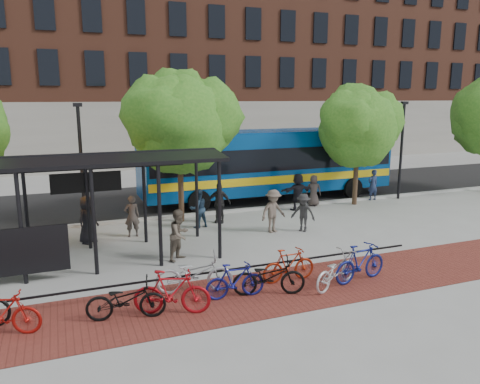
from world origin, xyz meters
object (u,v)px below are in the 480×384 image
object	(u,v)px
lamp_post_right	(401,147)
bike_4	(126,300)
pedestrian_6	(314,190)
pedestrian_8	(180,235)
tree_c	(359,124)
bike_7	(235,281)
lamp_post_left	(81,163)
bus	(269,160)
pedestrian_1	(132,216)
bike_5	(172,292)
pedestrian_0	(88,220)
pedestrian_5	(298,192)
tree_b	(181,118)
bike_10	(336,270)
bike_6	(194,273)
pedestrian_9	(303,213)
bike_1	(1,313)
bike_11	(360,263)
pedestrian_7	(373,185)
bike_8	(269,277)
pedestrian_2	(198,208)
bike_9	(289,265)
pedestrian_3	(273,211)
pedestrian_4	(219,203)
bus_shelter	(50,173)

from	to	relation	value
lamp_post_right	bike_4	xyz separation A→B (m)	(-15.58, -8.81, -2.24)
pedestrian_6	pedestrian_8	size ratio (longest dim) A/B	0.90
tree_c	bike_7	bearing A→B (deg)	-139.28
lamp_post_left	bus	size ratio (longest dim) A/B	0.38
pedestrian_1	bike_5	bearing A→B (deg)	87.92
pedestrian_0	pedestrian_5	bearing A→B (deg)	-33.44
tree_b	bike_10	distance (m)	9.83
bike_6	pedestrian_6	xyz separation A→B (m)	(8.48, 8.08, 0.21)
pedestrian_0	bike_10	bearing A→B (deg)	-91.40
bus	pedestrian_5	bearing A→B (deg)	-84.91
bike_5	pedestrian_9	bearing A→B (deg)	-31.29
tree_c	bike_1	bearing A→B (deg)	-151.61
bike_11	pedestrian_7	distance (m)	11.64
lamp_post_right	bike_6	size ratio (longest dim) A/B	2.39
bike_4	bike_8	world-z (taller)	bike_8
bike_1	pedestrian_2	xyz separation A→B (m)	(6.73, 7.05, 0.28)
bike_9	tree_c	bearing A→B (deg)	-45.96
tree_c	bike_1	size ratio (longest dim) A/B	3.33
bike_1	lamp_post_left	bearing A→B (deg)	1.75
pedestrian_0	tree_b	bearing A→B (deg)	-19.86
tree_c	bike_1	distance (m)	17.87
pedestrian_5	pedestrian_9	size ratio (longest dim) A/B	1.15
bike_4	pedestrian_1	bearing A→B (deg)	0.90
bike_10	pedestrian_7	world-z (taller)	pedestrian_7
bus	pedestrian_0	distance (m)	10.57
bike_9	pedestrian_3	bearing A→B (deg)	-21.23
pedestrian_0	pedestrian_2	world-z (taller)	pedestrian_0
bus	pedestrian_4	bearing A→B (deg)	-138.73
bus_shelter	bike_10	xyz separation A→B (m)	(7.42, -4.91, -2.49)
bike_4	pedestrian_1	xyz separation A→B (m)	(1.22, 6.97, 0.31)
pedestrian_6	pedestrian_8	bearing A→B (deg)	57.83
bus	bike_7	world-z (taller)	bus
bike_7	pedestrian_0	xyz separation A→B (m)	(-3.35, 6.58, 0.40)
bus	pedestrian_9	bearing A→B (deg)	-102.31
bike_5	pedestrian_5	bearing A→B (deg)	-23.38
lamp_post_right	pedestrian_5	world-z (taller)	lamp_post_right
pedestrian_5	pedestrian_7	xyz separation A→B (m)	(4.73, 0.50, -0.08)
lamp_post_right	pedestrian_6	distance (m)	5.48
tree_c	bike_11	size ratio (longest dim) A/B	3.10
lamp_post_right	pedestrian_0	world-z (taller)	lamp_post_right
bike_5	pedestrian_2	xyz separation A→B (m)	(2.87, 7.42, 0.23)
bike_6	pedestrian_0	size ratio (longest dim) A/B	1.19
pedestrian_3	pedestrian_0	bearing A→B (deg)	157.15
bike_6	pedestrian_3	size ratio (longest dim) A/B	1.23
bike_1	pedestrian_0	size ratio (longest dim) A/B	0.99
bike_5	pedestrian_2	distance (m)	7.96
lamp_post_right	bike_10	bearing A→B (deg)	-137.24
pedestrian_5	bike_6	bearing A→B (deg)	43.23
bike_10	bike_11	xyz separation A→B (m)	(0.90, 0.10, 0.07)
pedestrian_6	pedestrian_0	bearing A→B (deg)	36.64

